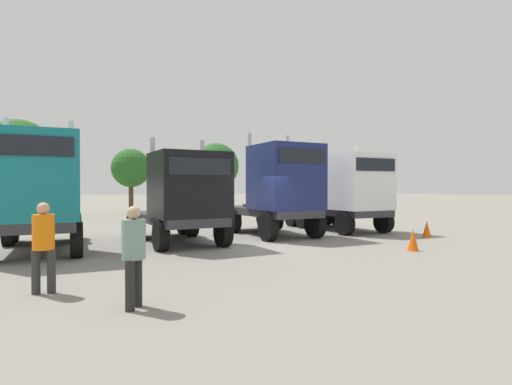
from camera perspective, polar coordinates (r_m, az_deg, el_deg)
The scene contains 12 objects.
ground at distance 14.58m, azimuth 1.02°, elevation -7.47°, with size 200.00×200.00×0.00m, color gray.
semi_truck_teal at distance 14.34m, azimuth -28.15°, elevation 0.19°, with size 3.38×6.23×4.32m.
semi_truck_black at distance 14.92m, azimuth -10.08°, elevation -0.72°, with size 2.94×5.82×3.88m.
semi_truck_navy at distance 17.22m, azimuth 3.20°, elevation 0.52°, with size 3.05×5.90×4.41m.
semi_truck_white at distance 19.56m, azimuth 12.96°, elevation 0.06°, with size 3.19×5.94×4.17m.
visitor_in_hivis at distance 9.06m, azimuth -27.48°, elevation -5.97°, with size 0.51×0.51×1.79m.
visitor_with_camera at distance 7.38m, azimuth -16.66°, elevation -7.56°, with size 0.57×0.57×1.76m.
traffic_cone_near at distance 14.42m, azimuth 21.02°, elevation -6.17°, with size 0.36×0.36×0.72m, color #F2590C.
traffic_cone_mid at distance 18.48m, azimuth 22.68°, elevation -4.71°, with size 0.36×0.36×0.69m, color #F2590C.
oak_far_left at distance 29.24m, azimuth -30.17°, elevation 4.78°, with size 4.12×4.12×6.26m.
oak_far_centre at distance 33.36m, azimuth -17.01°, elevation 3.25°, with size 3.00×3.00×5.08m.
oak_far_right at distance 32.76m, azimuth -5.58°, elevation 3.68°, with size 3.61×3.61×5.58m.
Camera 1 is at (-7.96, -12.03, 2.09)m, focal length 28.74 mm.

